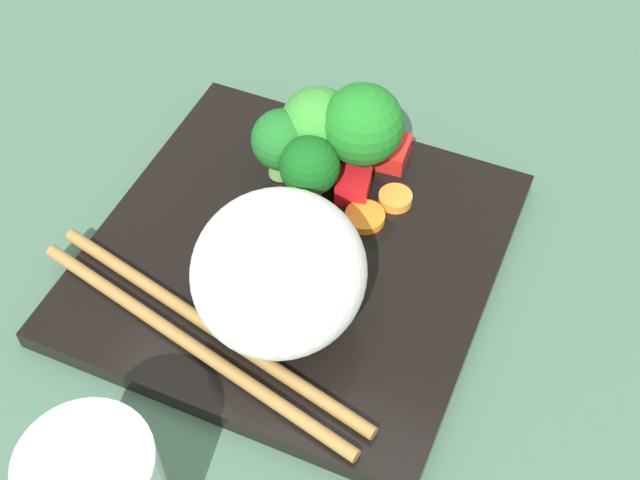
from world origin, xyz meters
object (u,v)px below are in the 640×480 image
square_plate (295,256)px  rice_mound (279,272)px  chopstick_pair (200,335)px  broccoli_floret_3 (318,125)px  carrot_slice_4 (305,145)px

square_plate → rice_mound: (-1.23, 4.82, 4.74)cm
rice_mound → chopstick_pair: 6.06cm
broccoli_floret_3 → carrot_slice_4: size_ratio=2.13×
broccoli_floret_3 → rice_mound: bearing=102.1°
rice_mound → carrot_slice_4: size_ratio=3.53×
carrot_slice_4 → chopstick_pair: bearing=91.5°
carrot_slice_4 → chopstick_pair: (-0.43, 16.43, 0.15)cm
broccoli_floret_3 → carrot_slice_4: broccoli_floret_3 is taller
square_plate → chopstick_pair: (2.39, 7.96, 1.02)cm
rice_mound → carrot_slice_4: 14.42cm
rice_mound → carrot_slice_4: bearing=-73.0°
square_plate → rice_mound: rice_mound is taller
rice_mound → chopstick_pair: size_ratio=0.45×
square_plate → rice_mound: size_ratio=2.38×
chopstick_pair → square_plate: bearing=88.1°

